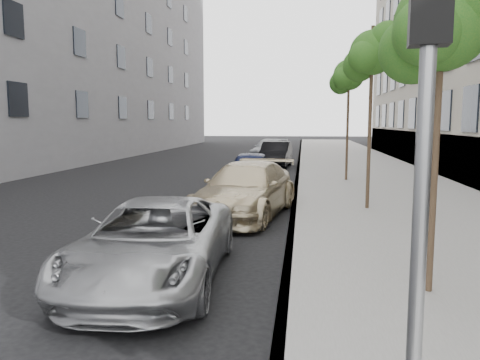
% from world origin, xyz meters
% --- Properties ---
extents(ground, '(160.00, 160.00, 0.00)m').
position_xyz_m(ground, '(0.00, 0.00, 0.00)').
color(ground, black).
rests_on(ground, ground).
extents(sidewalk, '(6.40, 72.00, 0.14)m').
position_xyz_m(sidewalk, '(4.30, 24.00, 0.07)').
color(sidewalk, gray).
rests_on(sidewalk, ground).
extents(curb, '(0.15, 72.00, 0.14)m').
position_xyz_m(curb, '(1.18, 24.00, 0.07)').
color(curb, '#9E9B93').
rests_on(curb, ground).
extents(tree_near, '(1.62, 1.42, 4.47)m').
position_xyz_m(tree_near, '(3.23, 1.50, 3.81)').
color(tree_near, '#38281C').
rests_on(tree_near, sidewalk).
extents(tree_mid, '(1.58, 1.38, 5.00)m').
position_xyz_m(tree_mid, '(3.23, 8.00, 4.35)').
color(tree_mid, '#38281C').
rests_on(tree_mid, sidewalk).
extents(tree_far, '(1.62, 1.42, 5.08)m').
position_xyz_m(tree_far, '(3.23, 14.50, 4.41)').
color(tree_far, '#38281C').
rests_on(tree_far, sidewalk).
extents(signal_pole, '(0.26, 0.21, 3.37)m').
position_xyz_m(signal_pole, '(2.15, -2.17, 2.24)').
color(signal_pole, '#939699').
rests_on(signal_pole, sidewalk).
extents(minivan, '(2.33, 4.68, 1.27)m').
position_xyz_m(minivan, '(-0.91, 1.77, 0.64)').
color(minivan, '#A1A3A6').
rests_on(minivan, ground).
extents(suv, '(2.79, 5.18, 1.43)m').
position_xyz_m(suv, '(-0.10, 7.12, 0.71)').
color(suv, '#C1AF89').
rests_on(suv, ground).
extents(sedan_blue, '(1.74, 4.08, 1.37)m').
position_xyz_m(sedan_blue, '(-0.64, 12.95, 0.69)').
color(sedan_blue, black).
rests_on(sedan_blue, ground).
extents(sedan_black, '(1.75, 4.39, 1.42)m').
position_xyz_m(sedan_black, '(-0.10, 20.98, 0.71)').
color(sedan_black, black).
rests_on(sedan_black, ground).
extents(sedan_rear, '(2.57, 4.97, 1.38)m').
position_xyz_m(sedan_rear, '(-0.82, 26.11, 0.69)').
color(sedan_rear, gray).
rests_on(sedan_rear, ground).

